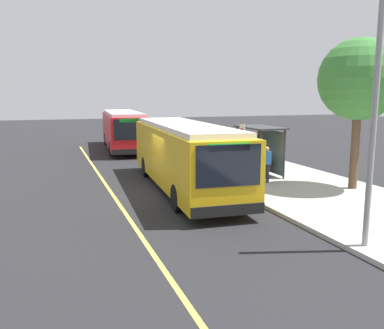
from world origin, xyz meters
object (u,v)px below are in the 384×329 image
(waiting_bench, at_px, (260,165))
(route_sign_post, at_px, (242,146))
(pedestrian_commuter, at_px, (266,162))
(transit_bus_second, at_px, (123,129))
(transit_bus_main, at_px, (184,153))

(waiting_bench, height_order, route_sign_post, route_sign_post)
(pedestrian_commuter, bearing_deg, transit_bus_second, -165.61)
(transit_bus_main, distance_m, transit_bus_second, 14.74)
(transit_bus_second, xyz_separation_m, pedestrian_commuter, (15.37, 3.94, -0.50))
(waiting_bench, bearing_deg, transit_bus_second, -161.01)
(transit_bus_main, xyz_separation_m, pedestrian_commuter, (0.63, 3.85, -0.50))
(waiting_bench, relative_size, pedestrian_commuter, 0.95)
(transit_bus_second, height_order, waiting_bench, transit_bus_second)
(waiting_bench, distance_m, route_sign_post, 3.27)
(waiting_bench, height_order, pedestrian_commuter, pedestrian_commuter)
(pedestrian_commuter, bearing_deg, route_sign_post, -79.25)
(transit_bus_second, relative_size, pedestrian_commuter, 6.66)
(transit_bus_main, bearing_deg, pedestrian_commuter, 80.75)
(transit_bus_main, relative_size, pedestrian_commuter, 6.74)
(route_sign_post, relative_size, pedestrian_commuter, 1.66)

